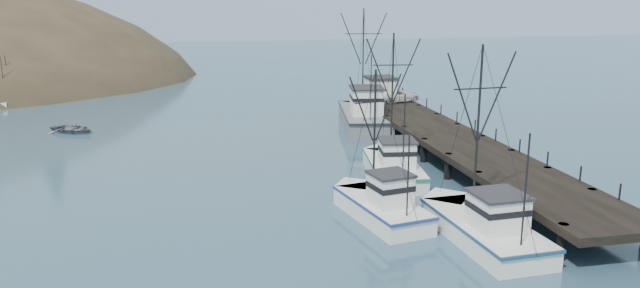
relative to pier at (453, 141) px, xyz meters
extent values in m
plane|color=#2C4C62|center=(-14.00, -16.00, -1.69)|extent=(400.00, 400.00, 0.00)
cube|color=black|center=(0.00, 0.00, 0.06)|extent=(6.00, 44.00, 0.50)
cylinder|color=black|center=(-2.60, -20.00, -0.69)|extent=(0.56, 0.56, 2.00)
cylinder|color=black|center=(-2.60, -15.00, -0.69)|extent=(0.56, 0.56, 2.00)
cylinder|color=black|center=(2.60, -15.00, -0.69)|extent=(0.56, 0.56, 2.00)
cylinder|color=black|center=(-2.60, -10.00, -0.69)|extent=(0.56, 0.56, 2.00)
cylinder|color=black|center=(2.60, -10.00, -0.69)|extent=(0.56, 0.56, 2.00)
cylinder|color=black|center=(-2.60, -5.00, -0.69)|extent=(0.56, 0.56, 2.00)
cylinder|color=black|center=(2.60, -5.00, -0.69)|extent=(0.56, 0.56, 2.00)
cylinder|color=black|center=(-2.60, 0.00, -0.69)|extent=(0.56, 0.56, 2.00)
cylinder|color=black|center=(2.60, 0.00, -0.69)|extent=(0.56, 0.56, 2.00)
cylinder|color=black|center=(-2.60, 5.00, -0.69)|extent=(0.56, 0.56, 2.00)
cylinder|color=black|center=(2.60, 5.00, -0.69)|extent=(0.56, 0.56, 2.00)
cylinder|color=black|center=(-2.60, 10.00, -0.69)|extent=(0.56, 0.56, 2.00)
cylinder|color=black|center=(2.60, 10.00, -0.69)|extent=(0.56, 0.56, 2.00)
cylinder|color=black|center=(-2.60, 15.00, -0.69)|extent=(0.56, 0.56, 2.00)
cylinder|color=black|center=(2.60, 15.00, -0.69)|extent=(0.56, 0.56, 2.00)
cylinder|color=black|center=(-2.60, 20.00, -0.69)|extent=(0.56, 0.56, 2.00)
cylinder|color=black|center=(2.60, 20.00, -0.69)|extent=(0.56, 0.56, 2.00)
cube|color=#9EB2C6|center=(-4.00, 154.00, -1.69)|extent=(360.00, 40.00, 26.00)
cube|color=silver|center=(-54.00, 169.00, -1.69)|extent=(180.00, 25.00, 18.00)
cube|color=white|center=(-43.72, 36.47, -1.39)|extent=(1.00, 3.50, 0.90)
cylinder|color=black|center=(-43.72, 36.47, 1.51)|extent=(0.08, 0.08, 6.00)
cube|color=white|center=(-41.84, 43.50, -1.39)|extent=(1.00, 3.50, 0.90)
cylinder|color=black|center=(-41.84, 43.50, 1.51)|extent=(0.08, 0.08, 6.00)
cube|color=white|center=(-43.86, 35.07, -1.39)|extent=(1.00, 3.50, 0.90)
cylinder|color=black|center=(-43.86, 35.07, 1.51)|extent=(0.08, 0.08, 6.00)
cube|color=white|center=(-47.04, 49.60, -1.39)|extent=(1.00, 3.50, 0.90)
cylinder|color=black|center=(-47.04, 49.60, 1.51)|extent=(0.08, 0.08, 6.00)
cube|color=white|center=(-5.51, -16.94, -1.24)|extent=(4.18, 9.50, 1.60)
cube|color=white|center=(-5.78, -12.30, -1.24)|extent=(3.63, 3.63, 1.60)
cube|color=navy|center=(-5.51, -16.94, -0.54)|extent=(4.26, 9.74, 0.18)
cube|color=silver|center=(-5.43, -18.13, 0.51)|extent=(2.69, 2.77, 1.90)
cube|color=#26262B|center=(-5.43, -18.13, 1.54)|extent=(2.92, 3.02, 0.16)
cylinder|color=black|center=(-5.59, -15.51, 4.48)|extent=(0.14, 0.14, 9.85)
cylinder|color=black|center=(-5.29, -20.50, 2.51)|extent=(0.10, 0.10, 5.91)
cube|color=white|center=(-10.14, -12.25, -1.24)|extent=(4.54, 8.20, 1.60)
cube|color=white|center=(-10.88, -8.45, -1.24)|extent=(3.07, 3.07, 1.60)
cube|color=navy|center=(-10.14, -12.25, -0.54)|extent=(4.64, 8.40, 0.18)
cube|color=silver|center=(-9.95, -13.23, 0.51)|extent=(2.56, 2.56, 1.90)
cube|color=#26262B|center=(-9.95, -13.23, 1.54)|extent=(2.78, 2.79, 0.16)
cylinder|color=black|center=(-10.36, -11.08, 3.58)|extent=(0.14, 0.14, 8.04)
cylinder|color=black|center=(-9.57, -15.18, 1.97)|extent=(0.10, 0.10, 4.82)
cube|color=white|center=(-6.55, -3.85, -1.24)|extent=(4.72, 9.44, 1.60)
cube|color=white|center=(-5.91, 0.63, -1.24)|extent=(3.45, 3.45, 1.60)
cube|color=#196758|center=(-6.55, -3.85, -0.54)|extent=(4.82, 9.68, 0.18)
cube|color=silver|center=(-6.72, -5.00, 0.51)|extent=(2.77, 2.87, 1.90)
cube|color=#26262B|center=(-6.72, -5.00, 1.54)|extent=(3.01, 3.13, 0.16)
cylinder|color=black|center=(-6.35, -2.47, 4.39)|extent=(0.14, 0.14, 9.66)
cylinder|color=black|center=(-7.04, -7.29, 2.46)|extent=(0.10, 0.10, 5.80)
cube|color=slate|center=(-3.85, 13.74, -0.94)|extent=(6.31, 13.05, 2.20)
cube|color=slate|center=(-2.84, 19.91, -0.94)|extent=(4.29, 4.29, 2.20)
cube|color=black|center=(-3.85, 13.74, 0.06)|extent=(6.44, 13.38, 0.18)
cube|color=silver|center=(-4.11, 12.15, 1.46)|extent=(3.57, 3.97, 2.60)
cube|color=#26262B|center=(-4.11, 12.15, 2.84)|extent=(3.88, 4.33, 0.16)
cylinder|color=black|center=(-3.54, 15.64, 5.35)|extent=(0.14, 0.14, 10.38)
cylinder|color=black|center=(-4.63, 8.99, 3.27)|extent=(0.10, 0.10, 6.23)
cube|color=silver|center=(-0.81, 18.00, 1.56)|extent=(2.80, 3.00, 2.50)
cube|color=#26262B|center=(-0.81, 18.00, 2.96)|extent=(3.00, 3.20, 0.30)
imported|color=silver|center=(1.19, 17.47, 0.99)|extent=(5.27, 3.32, 1.36)
imported|color=slate|center=(-33.34, 18.10, -1.69)|extent=(5.99, 5.69, 1.01)
camera|label=1|loc=(-21.62, -47.55, 12.25)|focal=35.00mm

